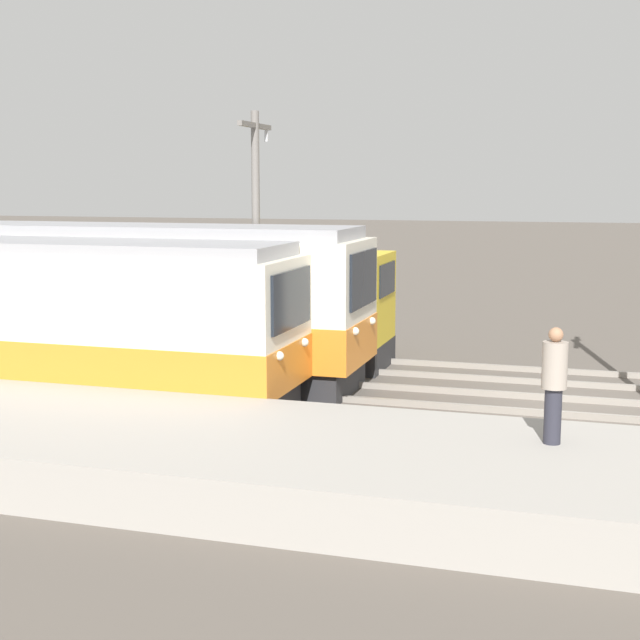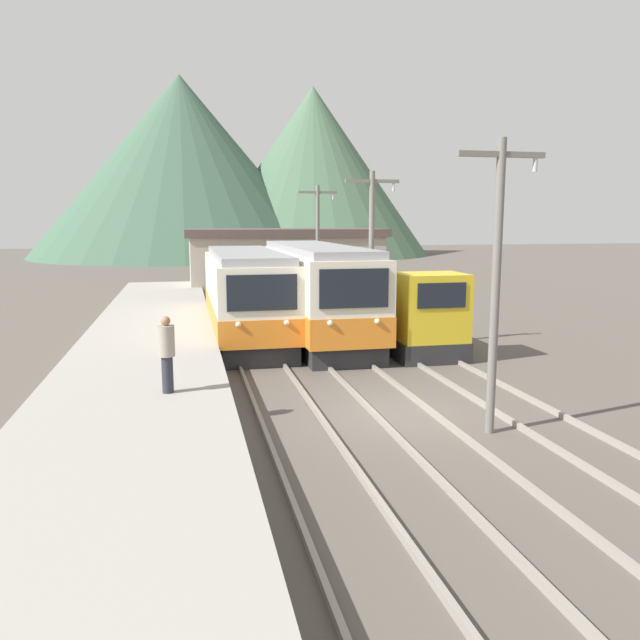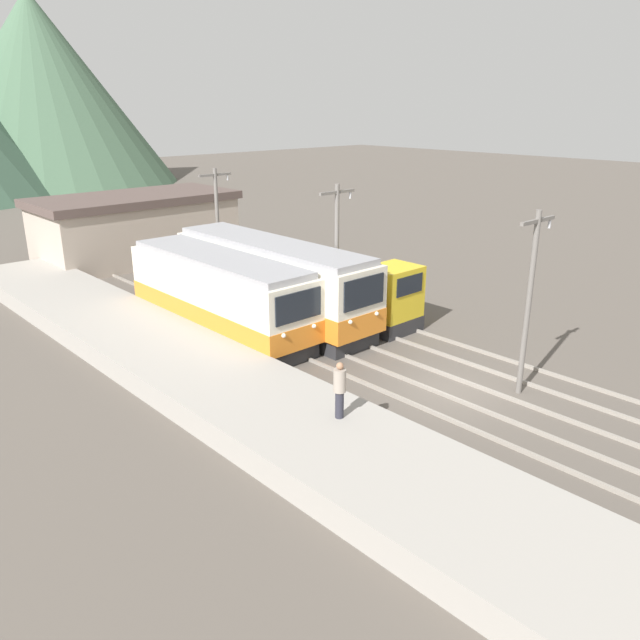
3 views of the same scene
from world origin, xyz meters
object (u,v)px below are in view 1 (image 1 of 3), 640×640
Objects in this scene: catenary_mast_mid at (256,232)px; person_on_platform at (554,381)px; commuter_train_left at (57,329)px; commuter_train_center at (127,308)px; shunting_locomotive at (291,319)px.

catenary_mast_mid reaches higher than person_on_platform.
commuter_train_left reaches higher than person_on_platform.
catenary_mast_mid is (1.51, -2.80, 1.81)m from commuter_train_center.
commuter_train_center is at bearing -2.98° from commuter_train_left.
commuter_train_center is 1.84× the size of catenary_mast_mid.
shunting_locomotive is at bearing -29.95° from commuter_train_left.
commuter_train_left is 2.81m from commuter_train_center.
commuter_train_center is 4.42m from shunting_locomotive.
catenary_mast_mid reaches higher than commuter_train_left.
commuter_train_center is 3.66m from catenary_mast_mid.
commuter_train_center is 6.70× the size of person_on_platform.
catenary_mast_mid is at bearing 46.40° from person_on_platform.
catenary_mast_mid is 3.65× the size of person_on_platform.
catenary_mast_mid is at bearing -34.37° from commuter_train_left.
commuter_train_left is at bearing 177.02° from commuter_train_center.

